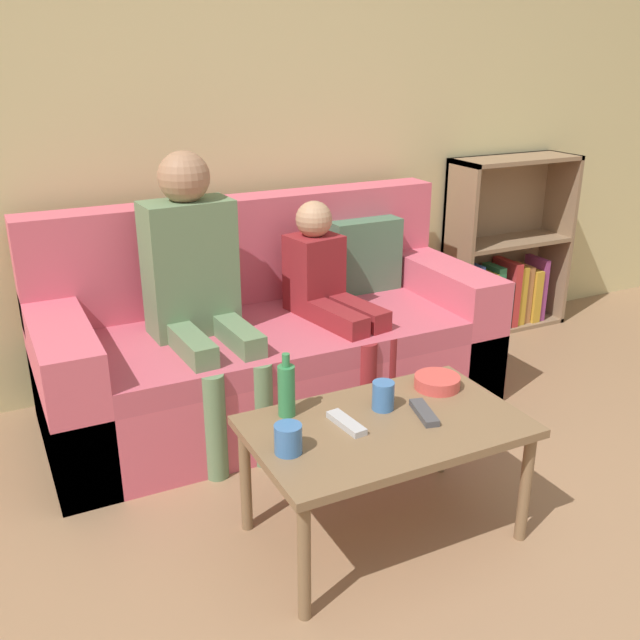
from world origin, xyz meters
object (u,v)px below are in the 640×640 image
Objects in this scene: bookshelf at (500,266)px; bottle at (286,389)px; coffee_table at (386,435)px; snack_bowl at (437,382)px; person_child at (333,297)px; person_adult at (197,278)px; tv_remote_1 at (346,423)px; cup_far at (288,439)px; couch at (270,344)px; cup_near at (383,396)px; tv_remote_0 at (424,413)px.

bookshelf reaches higher than bottle.
coffee_table is 0.34m from snack_bowl.
person_adult is at bearing 164.68° from person_child.
cup_far is at bearing -171.17° from tv_remote_1.
couch is at bearing 106.45° from snack_bowl.
person_adult is at bearing 112.13° from cup_near.
cup_near is at bearing 15.50° from cup_far.
cup_far is 0.50m from tv_remote_0.
bottle reaches higher than tv_remote_0.
person_adult reaches higher than couch.
bottle is (-0.14, 0.16, 0.08)m from tv_remote_1.
person_child is (0.25, -0.14, 0.24)m from couch.
coffee_table is 0.95× the size of person_child.
snack_bowl is at bearing -98.62° from person_child.
couch is 2.23× the size of coffee_table.
tv_remote_1 reaches higher than coffee_table.
bottle reaches higher than tv_remote_1.
tv_remote_1 is (-0.17, -0.05, -0.04)m from cup_near.
bookshelf is at bearing 39.30° from cup_near.
person_adult is at bearing 129.00° from tv_remote_0.
person_adult reaches higher than cup_far.
tv_remote_1 is (0.19, -0.94, -0.25)m from person_adult.
couch is 1.17m from cup_far.
person_child reaches higher than cup_far.
bottle is at bearing -137.09° from person_child.
snack_bowl is 0.74× the size of bottle.
cup_far reaches higher than tv_remote_1.
coffee_table is at bearing -171.90° from tv_remote_0.
snack_bowl is at bearing -136.85° from bookshelf.
couch is at bearing -167.90° from bookshelf.
bookshelf is at bearing 40.43° from coffee_table.
cup_near is 0.18m from tv_remote_1.
tv_remote_1 is (-0.27, 0.05, 0.00)m from tv_remote_0.
cup_near is (0.36, -0.89, -0.21)m from person_adult.
coffee_table is 9.11× the size of cup_near.
person_adult is at bearing 108.20° from coffee_table.
bottle reaches higher than snack_bowl.
snack_bowl is (0.26, 0.05, -0.03)m from cup_near.
couch is 21.77× the size of cup_far.
person_adult is 0.63m from person_child.
cup_near is at bearing 10.60° from tv_remote_1.
person_child is 9.61× the size of cup_near.
snack_bowl is at bearing -5.55° from bottle.
cup_near is 0.33m from bottle.
person_adult reaches higher than snack_bowl.
cup_near is at bearing 147.87° from tv_remote_0.
person_adult is 0.81m from bottle.
tv_remote_1 is (-0.13, 0.04, 0.06)m from coffee_table.
tv_remote_1 is at bearing 163.30° from coffee_table.
couch is 0.53m from person_adult.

